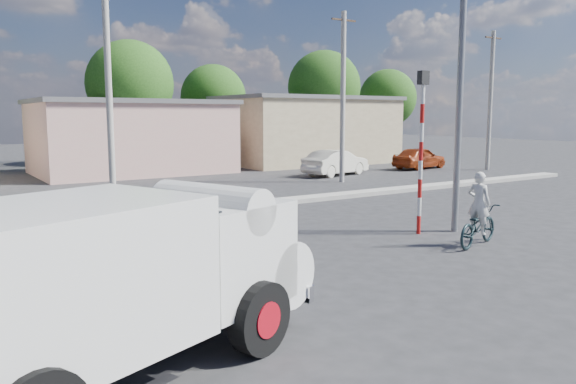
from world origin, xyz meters
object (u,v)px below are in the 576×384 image
bicycle (478,226)px  cyclist (478,215)px  streetlight (458,48)px  car_red (419,158)px  truck (126,276)px  car_cream (336,163)px  traffic_pole (421,138)px

bicycle → cyclist: cyclist is taller
streetlight → car_red: bearing=46.0°
truck → bicycle: (9.39, 2.10, -0.76)m
cyclist → car_cream: bearing=-41.2°
car_cream → traffic_pole: size_ratio=0.95×
truck → traffic_pole: bearing=2.1°
truck → car_red: size_ratio=1.50×
bicycle → car_cream: bearing=-41.2°
bicycle → streetlight: size_ratio=0.21×
truck → car_red: 28.84m
car_cream → car_red: car_cream is taller
car_cream → car_red: size_ratio=1.07×
cyclist → traffic_pole: bearing=-9.5°
bicycle → streetlight: 4.76m
bicycle → streetlight: (0.76, 1.48, 4.46)m
traffic_pole → streetlight: streetlight is taller
traffic_pole → streetlight: size_ratio=0.48×
truck → bicycle: 9.65m
cyclist → car_red: cyclist is taller
traffic_pole → bicycle: bearing=-84.4°
bicycle → car_cream: car_cream is taller
cyclist → car_red: bearing=-57.7°
bicycle → streetlight: bearing=-42.3°
cyclist → streetlight: streetlight is taller
streetlight → car_cream: bearing=64.0°
truck → bicycle: truck is taller
cyclist → streetlight: size_ratio=0.17×
bicycle → traffic_pole: 2.76m
bicycle → cyclist: bearing=-0.0°
car_red → cyclist: bearing=128.1°
bicycle → traffic_pole: traffic_pole is taller
car_red → streetlight: size_ratio=0.43×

